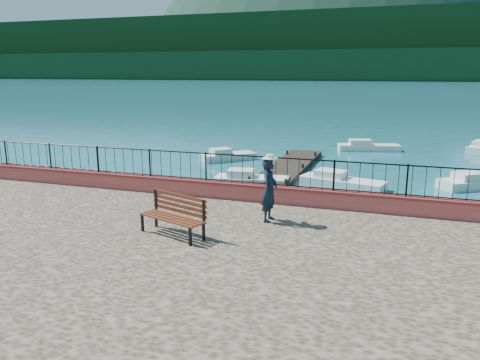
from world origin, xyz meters
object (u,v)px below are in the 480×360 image
Objects in this scene: boat_0 at (252,177)px; boat_3 at (228,154)px; boat_2 at (480,179)px; person at (269,190)px; boat_1 at (342,179)px; boat_4 at (369,145)px; park_bench at (173,224)px.

boat_3 is at bearing 111.24° from boat_0.
person is at bearing -154.97° from boat_2.
boat_2 is at bearing -29.76° from person.
boat_2 is at bearing 33.37° from boat_1.
boat_0 is 13.50m from boat_4.
park_bench is at bearing -157.38° from boat_2.
boat_3 is 10.57m from boat_4.
boat_4 is (4.79, 12.62, 0.00)m from boat_0.
park_bench is 23.69m from boat_4.
boat_0 is 0.85× the size of boat_4.
boat_0 and boat_1 have the same top height.
person reaches higher than boat_1.
boat_1 and boat_2 have the same top height.
boat_2 is at bearing 74.90° from park_bench.
boat_4 is (3.64, 23.39, -1.12)m from park_bench.
boat_1 is at bearing 165.35° from boat_2.
boat_0 is 4.40m from boat_1.
boat_4 is at bearing -5.29° from boat_3.
boat_3 is (-14.02, 2.83, 0.00)m from boat_2.
boat_0 and boat_3 have the same top height.
person is 9.95m from boat_1.
boat_1 is 1.01× the size of boat_2.
boat_2 and boat_4 have the same top height.
park_bench is 0.51× the size of boat_1.
person reaches higher than boat_3.
boat_3 and boat_4 have the same top height.
boat_1 and boat_4 have the same top height.
park_bench is 0.51× the size of boat_2.
boat_0 is 1.05× the size of boat_3.
boat_2 is (9.45, 13.90, -1.12)m from park_bench.
boat_3 is at bearing 124.41° from park_bench.
boat_2 is at bearing -73.80° from boat_4.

